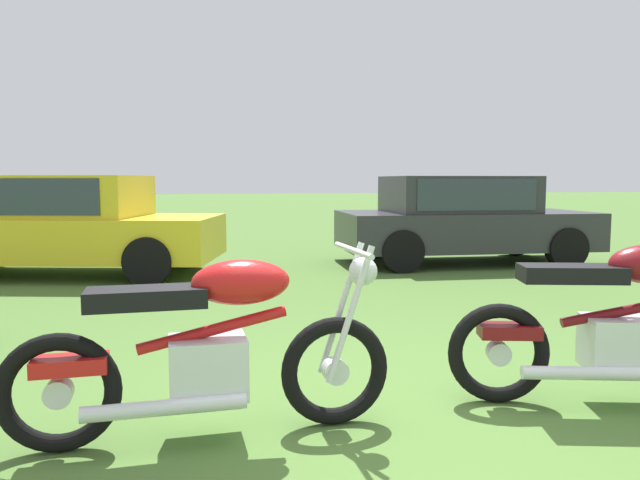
% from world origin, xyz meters
% --- Properties ---
extents(ground_plane, '(120.00, 120.00, 0.00)m').
position_xyz_m(ground_plane, '(0.00, 0.00, 0.00)').
color(ground_plane, '#476B2D').
extents(motorcycle_red, '(2.05, 0.64, 1.02)m').
position_xyz_m(motorcycle_red, '(-1.10, 0.03, 0.48)').
color(motorcycle_red, black).
rests_on(motorcycle_red, ground).
extents(motorcycle_maroon, '(1.97, 0.83, 1.02)m').
position_xyz_m(motorcycle_maroon, '(1.35, -0.03, 0.49)').
color(motorcycle_maroon, black).
rests_on(motorcycle_maroon, ground).
extents(car_yellow, '(4.84, 2.85, 1.43)m').
position_xyz_m(car_yellow, '(-3.20, 6.18, 0.84)').
color(car_yellow, gold).
rests_on(car_yellow, ground).
extents(car_charcoal, '(4.14, 2.11, 1.43)m').
position_xyz_m(car_charcoal, '(3.22, 6.06, 0.80)').
color(car_charcoal, '#2D2D33').
rests_on(car_charcoal, ground).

